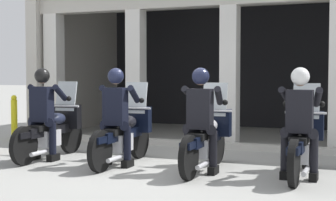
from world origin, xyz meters
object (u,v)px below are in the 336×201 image
Objects in this scene: police_officer_center_left at (116,108)px; motorcycle_far_right at (302,142)px; motorcycle_center_left at (124,134)px; bollard_kerbside at (14,117)px; police_officer_far_left at (43,106)px; motorcycle_far_left at (53,130)px; police_officer_far_right at (300,113)px; motorcycle_center_right at (206,138)px; police_officer_center_right at (201,111)px.

motorcycle_far_right is at bearing 6.26° from police_officer_center_left.
motorcycle_center_left is 4.12m from bollard_kerbside.
police_officer_far_left is at bearing -170.80° from motorcycle_center_left.
motorcycle_far_left is 4.31m from motorcycle_far_right.
motorcycle_center_right is at bearing 178.68° from police_officer_far_right.
police_officer_far_left and police_officer_center_right have the same top height.
motorcycle_center_left is 1.53m from police_officer_center_right.
police_officer_center_right is at bearing -170.05° from police_officer_far_right.
police_officer_center_left is at bearing 179.08° from police_officer_center_right.
motorcycle_center_left is 1.44m from motorcycle_center_right.
motorcycle_center_right is 2.03× the size of bollard_kerbside.
motorcycle_far_left is at bearing 177.97° from motorcycle_center_left.
bollard_kerbside is (-5.13, 1.86, -0.00)m from motorcycle_center_right.
police_officer_far_left is 0.78× the size of motorcycle_center_left.
motorcycle_far_left and motorcycle_far_right have the same top height.
motorcycle_far_right is at bearing 3.74° from motorcycle_center_right.
motorcycle_far_left is 1.00× the size of motorcycle_center_left.
motorcycle_center_right is (1.44, 0.25, -0.44)m from police_officer_center_left.
police_officer_far_left is at bearing -87.29° from motorcycle_far_left.
motorcycle_center_right is (2.87, -0.08, 0.00)m from motorcycle_far_left.
police_officer_center_right is at bearing -4.27° from motorcycle_far_left.
motorcycle_far_right is at bearing 0.63° from motorcycle_center_left.
police_officer_center_right is at bearing 1.35° from police_officer_far_left.
motorcycle_center_right is 1.51m from police_officer_far_right.
police_officer_center_right is at bearing -89.72° from motorcycle_center_right.
motorcycle_far_right is (4.31, 0.28, -0.44)m from police_officer_far_left.
motorcycle_far_right is at bearing -15.20° from bollard_kerbside.
motorcycle_center_right reaches higher than bollard_kerbside.
police_officer_far_left is 0.78× the size of motorcycle_far_right.
motorcycle_far_left is 1.00× the size of motorcycle_center_right.
motorcycle_center_left is 1.00× the size of motorcycle_far_right.
motorcycle_center_right is 1.29× the size of police_officer_far_right.
police_officer_center_left is 1.58× the size of bollard_kerbside.
police_officer_far_right is (1.44, 0.08, 0.00)m from police_officer_center_right.
motorcycle_center_left is 2.03× the size of bollard_kerbside.
police_officer_center_left is 1.00× the size of police_officer_center_right.
motorcycle_far_right is 2.03× the size of bollard_kerbside.
motorcycle_far_left is 1.29× the size of police_officer_far_right.
motorcycle_center_left is 2.87m from motorcycle_far_right.
bollard_kerbside is (-3.69, 1.83, -0.00)m from motorcycle_center_left.
police_officer_far_right reaches higher than motorcycle_center_right.
police_officer_far_left is 1.00× the size of police_officer_far_right.
motorcycle_center_left is 2.91m from police_officer_far_right.
police_officer_far_right is at bearing 3.74° from police_officer_center_right.
motorcycle_center_left is at bearing 1.19° from motorcycle_far_left.
motorcycle_far_left is 1.29× the size of police_officer_center_left.
police_officer_far_right is (2.87, 0.04, 0.00)m from police_officer_center_left.
motorcycle_far_right is 0.52m from police_officer_far_right.
police_officer_far_left is 1.52m from motorcycle_center_left.
police_officer_far_left and police_officer_far_right have the same top height.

